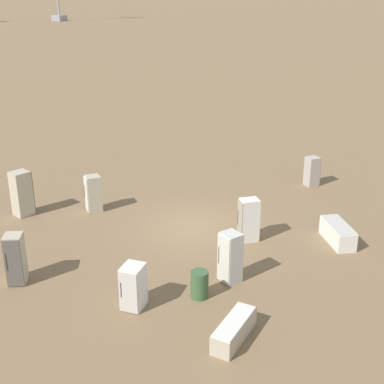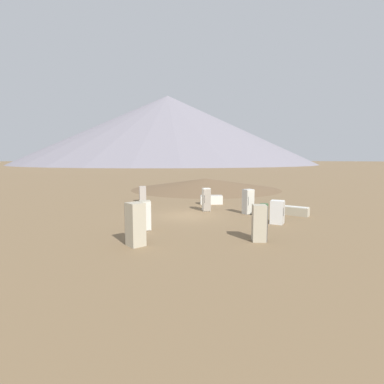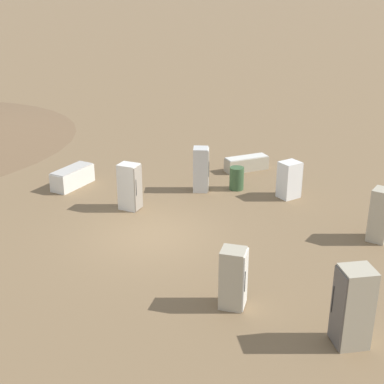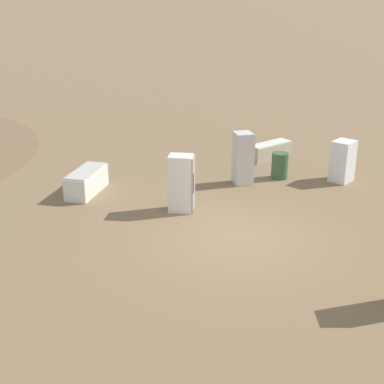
% 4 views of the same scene
% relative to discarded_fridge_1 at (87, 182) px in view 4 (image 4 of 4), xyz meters
% --- Properties ---
extents(ground_plane, '(1000.00, 1000.00, 0.00)m').
position_rel_discarded_fridge_1_xyz_m(ground_plane, '(5.41, 1.66, -0.38)').
color(ground_plane, brown).
extents(discarded_fridge_1, '(1.77, 1.91, 0.76)m').
position_rel_discarded_fridge_1_xyz_m(discarded_fridge_1, '(0.00, 0.00, 0.00)').
color(discarded_fridge_1, silver).
rests_on(discarded_fridge_1, ground_plane).
extents(discarded_fridge_4, '(0.67, 1.94, 0.61)m').
position_rel_discarded_fridge_1_xyz_m(discarded_fridge_4, '(0.77, 7.41, -0.08)').
color(discarded_fridge_4, '#B2A88E').
rests_on(discarded_fridge_4, ground_plane).
extents(discarded_fridge_5, '(0.82, 0.80, 1.75)m').
position_rel_discarded_fridge_1_xyz_m(discarded_fridge_5, '(2.29, 4.65, 0.50)').
color(discarded_fridge_5, silver).
rests_on(discarded_fridge_5, ground_plane).
extents(discarded_fridge_7, '(0.90, 0.90, 1.70)m').
position_rel_discarded_fridge_1_xyz_m(discarded_fridge_7, '(3.04, 1.58, 0.47)').
color(discarded_fridge_7, silver).
rests_on(discarded_fridge_7, ground_plane).
extents(discarded_fridge_8, '(0.76, 0.88, 1.41)m').
position_rel_discarded_fridge_1_xyz_m(discarded_fridge_8, '(4.14, 7.52, 0.33)').
color(discarded_fridge_8, white).
rests_on(discarded_fridge_8, ground_plane).
extents(rusty_barrel, '(0.57, 0.57, 0.91)m').
position_rel_discarded_fridge_1_xyz_m(rusty_barrel, '(2.67, 6.02, 0.07)').
color(rusty_barrel, '#385633').
rests_on(rusty_barrel, ground_plane).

